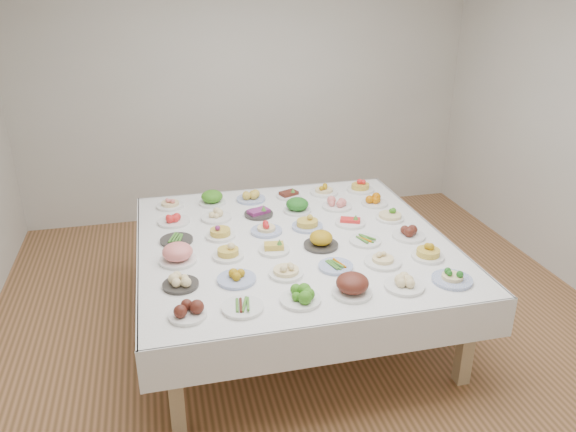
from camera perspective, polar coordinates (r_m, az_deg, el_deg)
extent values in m
plane|color=#A06A42|center=(4.58, 1.89, -11.24)|extent=(5.00, 5.00, 0.00)
cube|color=beige|center=(6.33, -4.09, 12.35)|extent=(5.00, 0.02, 2.80)
cube|color=beige|center=(1.94, 23.43, -16.95)|extent=(5.00, 0.02, 2.80)
cube|color=white|center=(4.27, 0.47, -2.75)|extent=(2.28, 2.28, 0.06)
cube|color=white|center=(5.33, -2.51, 1.43)|extent=(2.30, 0.02, 0.28)
cube|color=white|center=(3.38, 5.29, -12.71)|extent=(2.30, 0.02, 0.28)
cube|color=white|center=(4.70, 14.13, -2.43)|extent=(0.02, 2.30, 0.28)
cube|color=white|center=(4.22, -14.84, -5.60)|extent=(0.02, 2.30, 0.28)
cube|color=tan|center=(3.55, -11.39, -16.47)|extent=(0.09, 0.09, 0.69)
cube|color=tan|center=(4.03, 17.67, -11.87)|extent=(0.09, 0.09, 0.69)
cube|color=tan|center=(5.19, -12.55, -2.97)|extent=(0.09, 0.09, 0.69)
cube|color=tan|center=(5.53, 7.74, -0.94)|extent=(0.09, 0.09, 0.69)
cylinder|color=white|center=(3.39, -10.15, -9.91)|extent=(0.22, 0.22, 0.02)
cylinder|color=white|center=(3.41, -4.63, -9.30)|extent=(0.25, 0.25, 0.02)
cylinder|color=white|center=(3.47, 1.27, -8.56)|extent=(0.25, 0.25, 0.02)
cylinder|color=white|center=(3.57, 6.51, -7.77)|extent=(0.25, 0.25, 0.02)
cylinder|color=white|center=(3.69, 11.70, -7.03)|extent=(0.25, 0.25, 0.02)
cylinder|color=#4C66B2|center=(3.84, 16.31, -6.29)|extent=(0.26, 0.26, 0.02)
cylinder|color=#2F2D2A|center=(3.69, -10.84, -6.92)|extent=(0.23, 0.23, 0.02)
cylinder|color=#4C66B2|center=(3.71, -5.25, -6.47)|extent=(0.25, 0.25, 0.02)
cylinder|color=white|center=(3.76, -0.19, -5.92)|extent=(0.23, 0.23, 0.02)
cylinder|color=#4C66B2|center=(3.86, 4.86, -5.18)|extent=(0.23, 0.23, 0.02)
cylinder|color=white|center=(3.96, 9.59, -4.68)|extent=(0.25, 0.25, 0.02)
cylinder|color=white|center=(4.10, 14.00, -4.05)|extent=(0.23, 0.23, 0.02)
cylinder|color=white|center=(4.00, -11.09, -4.48)|extent=(0.26, 0.26, 0.02)
cylinder|color=white|center=(4.01, -6.08, -4.08)|extent=(0.22, 0.22, 0.02)
cylinder|color=white|center=(4.07, -1.43, -3.52)|extent=(0.22, 0.22, 0.02)
cylinder|color=#2F2D2A|center=(4.14, 3.36, -3.02)|extent=(0.25, 0.25, 0.02)
cylinder|color=white|center=(4.24, 7.83, -2.56)|extent=(0.23, 0.23, 0.02)
cylinder|color=white|center=(4.38, 12.14, -2.03)|extent=(0.25, 0.25, 0.02)
cylinder|color=#2F2D2A|center=(4.29, -11.25, -2.46)|extent=(0.24, 0.24, 0.02)
cylinder|color=white|center=(4.31, -6.88, -2.04)|extent=(0.22, 0.22, 0.02)
cylinder|color=#4C66B2|center=(4.36, -2.21, -1.57)|extent=(0.24, 0.24, 0.02)
cylinder|color=#4C66B2|center=(4.44, 1.97, -1.11)|extent=(0.24, 0.24, 0.02)
cylinder|color=white|center=(4.53, 6.33, -0.74)|extent=(0.24, 0.24, 0.02)
cylinder|color=white|center=(4.67, 10.31, -0.25)|extent=(0.22, 0.22, 0.02)
cylinder|color=white|center=(4.62, -11.51, -0.59)|extent=(0.25, 0.25, 0.02)
cylinder|color=white|center=(4.64, -7.29, -0.21)|extent=(0.25, 0.25, 0.02)
cylinder|color=#2F2D2A|center=(4.67, -3.00, 0.15)|extent=(0.24, 0.24, 0.02)
cylinder|color=white|center=(4.74, 0.94, 0.53)|extent=(0.23, 0.23, 0.02)
cylinder|color=white|center=(4.85, 4.99, 0.96)|extent=(0.25, 0.25, 0.02)
cylinder|color=white|center=(4.95, 8.77, 1.25)|extent=(0.22, 0.22, 0.02)
cylinder|color=white|center=(4.94, -11.85, 0.97)|extent=(0.23, 0.23, 0.02)
cylinder|color=white|center=(4.95, -7.69, 1.31)|extent=(0.23, 0.23, 0.02)
cylinder|color=#4C66B2|center=(4.99, -3.77, 1.69)|extent=(0.25, 0.25, 0.02)
cylinder|color=white|center=(5.05, 0.07, 2.02)|extent=(0.22, 0.22, 0.02)
cylinder|color=white|center=(5.15, 3.67, 2.36)|extent=(0.25, 0.25, 0.02)
cylinder|color=white|center=(5.25, 7.34, 2.65)|extent=(0.25, 0.25, 0.02)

